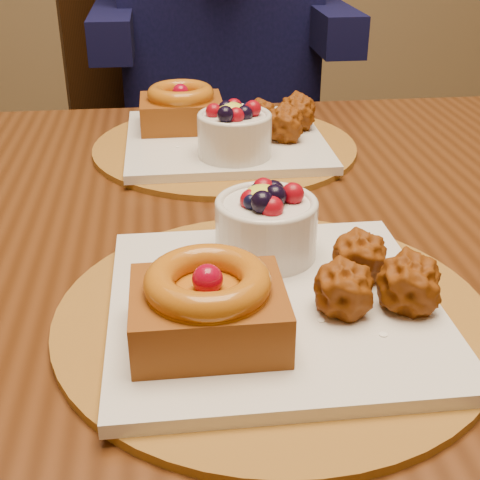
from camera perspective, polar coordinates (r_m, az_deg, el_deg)
name	(u,v)px	position (r m, az deg, el deg)	size (l,w,h in m)	color
dining_table	(243,270)	(0.82, 0.24, -2.57)	(1.60, 0.90, 0.76)	#3A1C0A
place_setting_near	(269,287)	(0.58, 2.46, -4.06)	(0.38, 0.38, 0.09)	brown
place_setting_far	(223,131)	(0.97, -1.50, 9.24)	(0.38, 0.38, 0.09)	brown
chair_far	(176,126)	(1.76, -5.46, 9.62)	(0.61, 0.61, 0.99)	black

